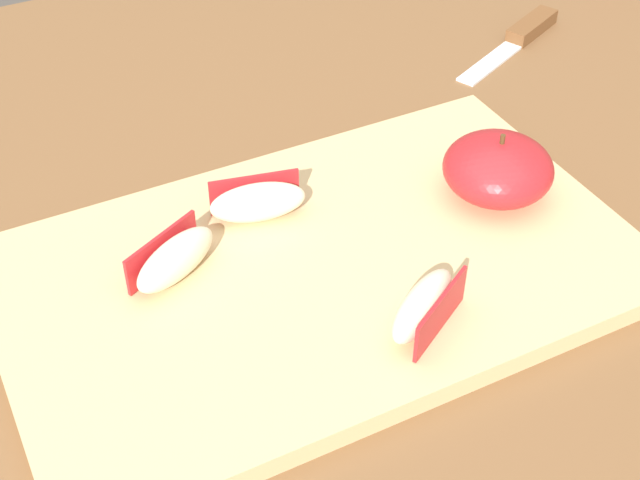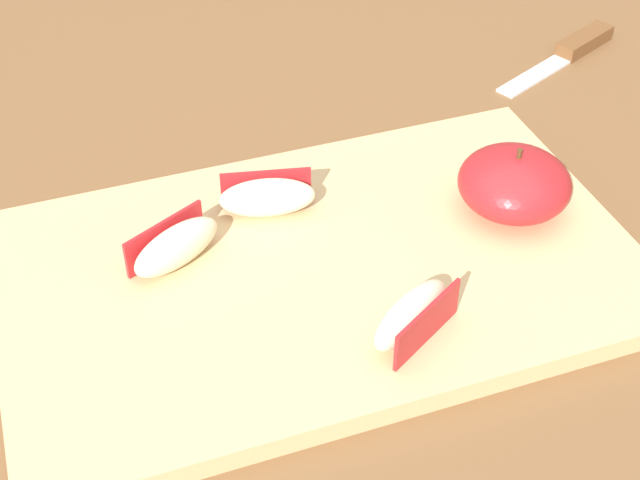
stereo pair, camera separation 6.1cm
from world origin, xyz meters
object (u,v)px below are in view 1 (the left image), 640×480
cutting_board (320,271)px  apple_half_skin_up (498,169)px  apple_wedge_right (258,201)px  apple_wedge_middle (424,306)px  apple_wedge_near_knife (175,259)px  paring_knife (525,32)px

cutting_board → apple_half_skin_up: size_ratio=5.32×
apple_half_skin_up → apple_wedge_right: bearing=162.6°
apple_wedge_middle → apple_wedge_right: bearing=108.8°
apple_half_skin_up → apple_wedge_near_knife: bearing=174.8°
apple_wedge_middle → apple_wedge_near_knife: (-0.12, 0.11, 0.00)m
apple_half_skin_up → apple_wedge_right: 0.18m
apple_half_skin_up → apple_wedge_right: apple_half_skin_up is taller
cutting_board → paring_knife: size_ratio=2.82×
apple_wedge_right → paring_knife: bearing=23.6°
apple_wedge_right → paring_knife: 0.39m
cutting_board → paring_knife: 0.40m
paring_knife → cutting_board: bearing=-147.1°
apple_wedge_middle → apple_wedge_near_knife: 0.17m
apple_half_skin_up → apple_wedge_middle: bearing=-142.8°
apple_wedge_middle → apple_wedge_right: (-0.05, 0.14, 0.00)m
apple_wedge_near_knife → cutting_board: bearing=-19.2°
apple_wedge_near_knife → paring_knife: size_ratio=0.47×
apple_wedge_right → apple_wedge_near_knife: bearing=-157.3°
apple_wedge_right → paring_knife: size_ratio=0.47×
apple_wedge_near_knife → apple_half_skin_up: bearing=-5.2°
cutting_board → apple_half_skin_up: 0.15m
cutting_board → apple_wedge_middle: size_ratio=6.11×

